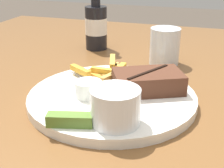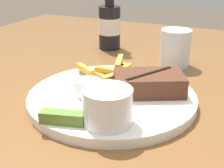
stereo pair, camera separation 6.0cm
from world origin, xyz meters
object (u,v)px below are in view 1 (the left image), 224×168
at_px(steak_portion, 148,81).
at_px(fork_utensil, 87,79).
at_px(pickle_spear, 70,120).
at_px(drinking_glass, 165,46).
at_px(dinner_plate, 112,97).
at_px(dipping_sauce_cup, 88,88).
at_px(beer_bottle, 96,25).
at_px(coleslaw_cup, 115,104).

bearing_deg(steak_portion, fork_utensil, 174.05).
height_order(pickle_spear, drinking_glass, drinking_glass).
bearing_deg(drinking_glass, pickle_spear, -102.36).
distance_m(dinner_plate, dipping_sauce_cup, 0.05).
bearing_deg(dipping_sauce_cup, beer_bottle, 108.22).
distance_m(beer_bottle, drinking_glass, 0.23).
relative_size(pickle_spear, fork_utensil, 0.66).
bearing_deg(steak_portion, beer_bottle, 126.48).
xyz_separation_m(coleslaw_cup, pickle_spear, (-0.07, -0.03, -0.02)).
relative_size(steak_portion, dipping_sauce_cup, 3.02).
bearing_deg(pickle_spear, drinking_glass, 77.64).
bearing_deg(fork_utensil, dinner_plate, 0.00).
xyz_separation_m(beer_bottle, drinking_glass, (0.22, -0.07, -0.03)).
height_order(coleslaw_cup, fork_utensil, coleslaw_cup).
relative_size(steak_portion, pickle_spear, 2.04).
relative_size(fork_utensil, beer_bottle, 0.57).
bearing_deg(dinner_plate, dipping_sauce_cup, -145.08).
height_order(dipping_sauce_cup, pickle_spear, dipping_sauce_cup).
xyz_separation_m(dipping_sauce_cup, fork_utensil, (-0.03, 0.08, -0.02)).
bearing_deg(dipping_sauce_cup, fork_utensil, 113.59).
xyz_separation_m(coleslaw_cup, drinking_glass, (0.02, 0.37, -0.00)).
xyz_separation_m(steak_portion, dipping_sauce_cup, (-0.10, -0.06, -0.00)).
xyz_separation_m(steak_portion, pickle_spear, (-0.09, -0.17, -0.01)).
relative_size(steak_portion, coleslaw_cup, 1.93).
height_order(dinner_plate, pickle_spear, pickle_spear).
height_order(steak_portion, coleslaw_cup, coleslaw_cup).
height_order(steak_portion, pickle_spear, steak_portion).
xyz_separation_m(coleslaw_cup, fork_utensil, (-0.11, 0.16, -0.03)).
distance_m(dinner_plate, steak_portion, 0.08).
relative_size(coleslaw_cup, drinking_glass, 0.86).
distance_m(dipping_sauce_cup, pickle_spear, 0.11).
distance_m(dipping_sauce_cup, beer_bottle, 0.38).
height_order(dinner_plate, dipping_sauce_cup, dipping_sauce_cup).
height_order(dinner_plate, coleslaw_cup, coleslaw_cup).
distance_m(dinner_plate, beer_bottle, 0.38).
bearing_deg(fork_utensil, steak_portion, 28.74).
relative_size(dinner_plate, fork_utensil, 2.82).
distance_m(steak_portion, dipping_sauce_cup, 0.12).
bearing_deg(beer_bottle, dinner_plate, -64.78).
xyz_separation_m(dipping_sauce_cup, drinking_glass, (0.10, 0.29, 0.01)).
distance_m(pickle_spear, drinking_glass, 0.41).
height_order(coleslaw_cup, beer_bottle, beer_bottle).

